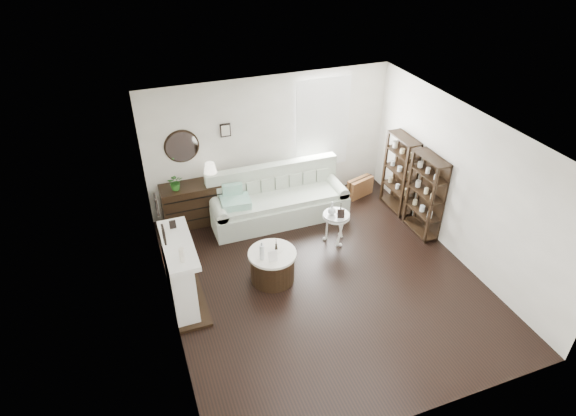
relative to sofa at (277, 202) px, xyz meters
name	(u,v)px	position (x,y,z in m)	size (l,w,h in m)	color
room	(305,126)	(0.83, 0.62, 1.25)	(5.50, 5.50, 5.50)	black
fireplace	(180,275)	(-2.22, -1.78, 0.19)	(0.50, 1.40, 1.84)	white
shelf_unit_far	(400,173)	(2.43, -0.53, 0.45)	(0.30, 0.80, 1.60)	black
shelf_unit_near	(425,195)	(2.43, -1.43, 0.45)	(0.30, 0.80, 1.60)	black
sofa	(277,202)	(0.00, 0.00, 0.00)	(2.70, 0.93, 1.05)	beige
quilt	(236,202)	(-0.88, -0.14, 0.26)	(0.55, 0.45, 0.14)	#238155
suitcase	(360,187)	(1.94, 0.15, -0.14)	(0.61, 0.20, 0.41)	brown
dresser	(195,204)	(-1.58, 0.39, 0.07)	(1.26, 0.54, 0.84)	black
table_lamp	(211,173)	(-1.21, 0.39, 0.69)	(0.26, 0.26, 0.41)	white
potted_plant	(176,182)	(-1.89, 0.33, 0.65)	(0.29, 0.25, 0.32)	#215D1A
drum_table	(273,266)	(-0.71, -1.77, -0.06)	(0.81, 0.81, 0.56)	black
pedestal_table	(336,216)	(0.74, -1.16, 0.20)	(0.50, 0.50, 0.60)	silver
eiffel_drum	(276,245)	(-0.62, -1.72, 0.31)	(0.12, 0.12, 0.20)	black
bottle_drum	(262,251)	(-0.91, -1.86, 0.38)	(0.08, 0.08, 0.33)	silver
card_frame_drum	(273,256)	(-0.76, -1.97, 0.31)	(0.14, 0.01, 0.19)	white
eiffel_ped	(341,208)	(0.84, -1.13, 0.34)	(0.10, 0.10, 0.17)	black
flask_ped	(332,208)	(0.66, -1.14, 0.39)	(0.15, 0.15, 0.27)	silver
card_frame_ped	(341,214)	(0.76, -1.29, 0.34)	(0.13, 0.01, 0.17)	black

